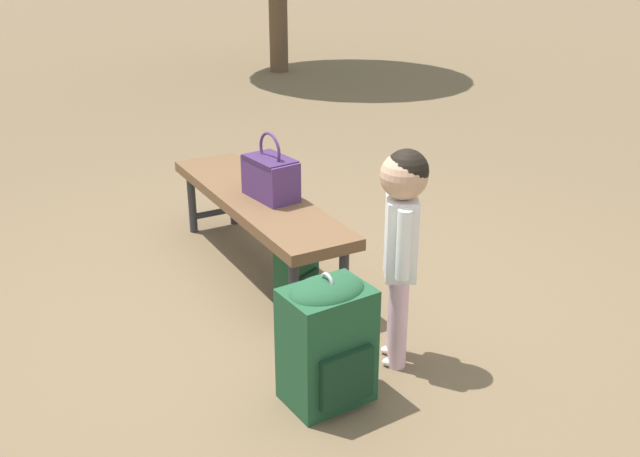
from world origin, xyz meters
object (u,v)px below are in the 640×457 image
Objects in this scene: backpack_large at (327,338)px; backpack_small at (296,268)px; child_standing at (402,225)px; handbag at (271,176)px; park_bench at (258,205)px.

backpack_large is 0.92m from backpack_small.
backpack_large is at bearing -77.21° from child_standing.
handbag is 0.63× the size of backpack_large.
child_standing is 0.57m from backpack_large.
park_bench is 4.36× the size of handbag.
park_bench is at bearing -145.95° from handbag.
park_bench is at bearing -173.49° from child_standing.
child_standing is at bearing 8.22° from backpack_small.
child_standing is at bearing 102.79° from backpack_large.
backpack_large is (0.10, -0.42, -0.38)m from child_standing.
handbag is at bearing 175.69° from backpack_small.
backpack_large is 1.73× the size of backpack_small.
park_bench is 1.30m from backpack_large.
handbag is at bearing 34.05° from park_bench.
park_bench is 1.61× the size of child_standing.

